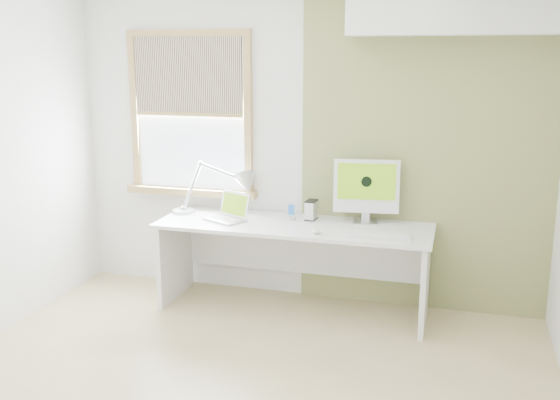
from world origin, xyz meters
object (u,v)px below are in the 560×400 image
(external_drive, at_px, (311,210))
(imac, at_px, (366,188))
(laptop, at_px, (229,213))
(desk_lamp, at_px, (234,186))
(desk, at_px, (295,245))

(external_drive, xyz_separation_m, imac, (0.44, 0.04, 0.21))
(imac, bearing_deg, laptop, -168.64)
(desk_lamp, xyz_separation_m, laptop, (0.03, -0.21, -0.18))
(desk, distance_m, external_drive, 0.32)
(laptop, relative_size, external_drive, 2.40)
(external_drive, bearing_deg, imac, 4.96)
(desk, height_order, desk_lamp, desk_lamp)
(desk_lamp, bearing_deg, laptop, -82.63)
(desk, bearing_deg, imac, 15.50)
(desk, height_order, external_drive, external_drive)
(desk, xyz_separation_m, desk_lamp, (-0.57, 0.14, 0.43))
(desk, bearing_deg, laptop, -172.90)
(desk_lamp, xyz_separation_m, external_drive, (0.68, -0.03, -0.15))
(laptop, relative_size, imac, 0.74)
(desk, bearing_deg, external_drive, 47.14)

